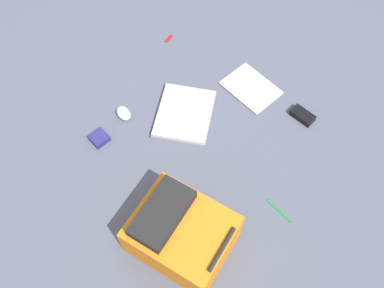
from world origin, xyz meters
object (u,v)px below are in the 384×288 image
at_px(pen_black, 279,211).
at_px(earbud_pouch, 99,138).
at_px(laptop, 185,114).
at_px(usb_stick, 169,38).
at_px(book_manual, 251,88).
at_px(computer_mouse, 124,113).
at_px(backpack, 180,232).
at_px(power_brick, 303,116).

bearing_deg(pen_black, earbud_pouch, -82.64).
height_order(laptop, usb_stick, laptop).
height_order(pen_black, earbud_pouch, earbud_pouch).
bearing_deg(laptop, pen_black, 70.82).
distance_m(laptop, book_manual, 0.38).
relative_size(laptop, pen_black, 2.84).
relative_size(laptop, book_manual, 1.23).
bearing_deg(computer_mouse, laptop, 143.50).
relative_size(laptop, earbud_pouch, 4.98).
distance_m(book_manual, pen_black, 0.67).
relative_size(pen_black, earbud_pouch, 1.76).
height_order(backpack, computer_mouse, backpack).
relative_size(power_brick, earbud_pouch, 1.51).
xyz_separation_m(computer_mouse, power_brick, (-0.45, 0.75, -0.01)).
bearing_deg(power_brick, laptop, -59.65).
bearing_deg(computer_mouse, power_brick, 142.89).
bearing_deg(book_manual, laptop, -32.57).
bearing_deg(laptop, usb_stick, -138.53).
bearing_deg(earbud_pouch, book_manual, 143.64).
distance_m(backpack, pen_black, 0.45).
distance_m(pen_black, earbud_pouch, 0.90).
xyz_separation_m(computer_mouse, usb_stick, (-0.55, -0.09, -0.02)).
bearing_deg(backpack, pen_black, 138.41).
height_order(laptop, pen_black, laptop).
xyz_separation_m(power_brick, earbud_pouch, (0.62, -0.77, -0.00)).
relative_size(computer_mouse, earbud_pouch, 1.16).
xyz_separation_m(laptop, pen_black, (0.21, 0.61, -0.01)).
xyz_separation_m(backpack, earbud_pouch, (-0.22, -0.59, -0.08)).
bearing_deg(power_brick, book_manual, -94.87).
distance_m(computer_mouse, pen_black, 0.87).
bearing_deg(power_brick, earbud_pouch, -51.18).
bearing_deg(computer_mouse, usb_stick, -148.17).
relative_size(backpack, usb_stick, 6.46).
distance_m(backpack, laptop, 0.64).
bearing_deg(earbud_pouch, usb_stick, -174.02).
distance_m(book_manual, earbud_pouch, 0.80).
bearing_deg(backpack, usb_stick, -144.56).
xyz_separation_m(laptop, power_brick, (-0.29, 0.50, 0.00)).
distance_m(book_manual, power_brick, 0.30).
relative_size(book_manual, power_brick, 2.69).
bearing_deg(pen_black, book_manual, -142.15).
bearing_deg(pen_black, power_brick, -166.99).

